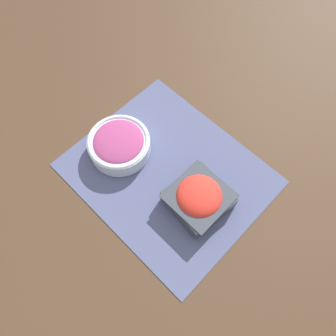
% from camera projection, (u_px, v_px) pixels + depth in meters
% --- Properties ---
extents(ground_plane, '(3.00, 3.00, 0.00)m').
position_uv_depth(ground_plane, '(168.00, 173.00, 0.89)').
color(ground_plane, '#422D1E').
extents(placemat, '(0.50, 0.42, 0.00)m').
position_uv_depth(placemat, '(168.00, 173.00, 0.89)').
color(placemat, '#474C70').
rests_on(placemat, ground_plane).
extents(tomato_bowl, '(0.15, 0.15, 0.07)m').
position_uv_depth(tomato_bowl, '(199.00, 198.00, 0.82)').
color(tomato_bowl, '#333842').
rests_on(tomato_bowl, placemat).
extents(onion_bowl, '(0.17, 0.17, 0.06)m').
position_uv_depth(onion_bowl, '(119.00, 144.00, 0.89)').
color(onion_bowl, silver).
rests_on(onion_bowl, placemat).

